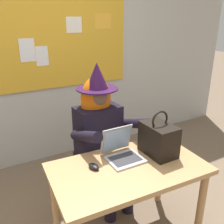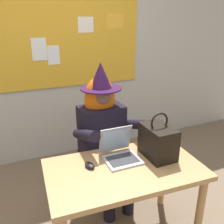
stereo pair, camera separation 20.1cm
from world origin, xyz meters
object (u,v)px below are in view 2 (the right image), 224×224
object	(u,v)px
desk_main	(124,179)
person_costumed	(104,127)
laptop	(120,152)
handbag	(158,141)
chair_at_desk	(100,147)
computer_mouse	(90,165)

from	to	relation	value
desk_main	person_costumed	xyz separation A→B (m)	(0.06, 0.57, 0.19)
laptop	handbag	bearing A→B (deg)	-17.96
handbag	laptop	bearing A→B (deg)	161.32
desk_main	chair_at_desk	world-z (taller)	chair_at_desk
handbag	chair_at_desk	bearing A→B (deg)	111.02
laptop	person_costumed	bearing A→B (deg)	85.44
desk_main	chair_at_desk	distance (m)	0.70
desk_main	computer_mouse	xyz separation A→B (m)	(-0.24, 0.11, 0.12)
chair_at_desk	laptop	size ratio (longest dim) A/B	3.17
chair_at_desk	person_costumed	distance (m)	0.30
chair_at_desk	computer_mouse	distance (m)	0.69
desk_main	person_costumed	bearing A→B (deg)	83.53
chair_at_desk	person_costumed	size ratio (longest dim) A/B	0.65
chair_at_desk	handbag	size ratio (longest dim) A/B	2.42
person_costumed	computer_mouse	world-z (taller)	person_costumed
chair_at_desk	computer_mouse	bearing A→B (deg)	-25.42
desk_main	laptop	size ratio (longest dim) A/B	4.16
person_costumed	handbag	world-z (taller)	person_costumed
laptop	computer_mouse	bearing A→B (deg)	-171.95
laptop	handbag	size ratio (longest dim) A/B	0.77
computer_mouse	chair_at_desk	bearing A→B (deg)	51.02
chair_at_desk	laptop	distance (m)	0.61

